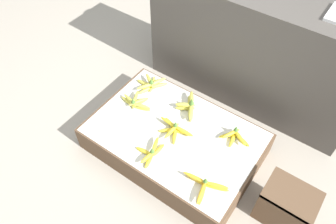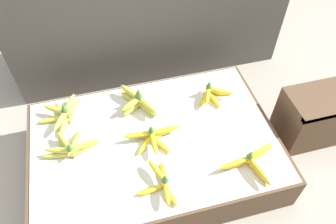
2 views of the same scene
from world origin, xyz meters
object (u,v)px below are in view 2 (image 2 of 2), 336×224
at_px(banana_bunch_front_midleft, 162,183).
at_px(banana_bunch_back_midright, 213,94).
at_px(banana_bunch_front_midright, 251,162).
at_px(banana_bunch_middle_left, 71,147).
at_px(banana_bunch_middle_midleft, 153,136).
at_px(banana_bunch_back_midleft, 137,102).
at_px(banana_bunch_back_left, 64,114).
at_px(wooden_crate, 311,117).

xyz_separation_m(banana_bunch_front_midleft, banana_bunch_back_midright, (0.35, 0.40, -0.00)).
bearing_deg(banana_bunch_back_midright, banana_bunch_front_midright, -86.75).
height_order(banana_bunch_front_midleft, banana_bunch_front_midright, banana_bunch_front_midleft).
xyz_separation_m(banana_bunch_middle_left, banana_bunch_back_midright, (0.68, 0.14, -0.00)).
bearing_deg(banana_bunch_middle_left, banana_bunch_front_midleft, -38.59).
bearing_deg(banana_bunch_middle_midleft, banana_bunch_back_midleft, 97.19).
relative_size(banana_bunch_front_midright, banana_bunch_back_midright, 1.34).
xyz_separation_m(banana_bunch_middle_left, banana_bunch_back_left, (-0.02, 0.19, 0.00)).
bearing_deg(banana_bunch_front_midleft, wooden_crate, 13.91).
bearing_deg(banana_bunch_front_midleft, banana_bunch_middle_left, 141.41).
distance_m(banana_bunch_front_midright, banana_bunch_back_left, 0.85).
relative_size(banana_bunch_front_midleft, banana_bunch_middle_left, 0.86).
distance_m(banana_bunch_front_midleft, banana_bunch_back_midright, 0.53).
xyz_separation_m(wooden_crate, banana_bunch_back_left, (-1.13, 0.26, 0.08)).
height_order(banana_bunch_middle_left, banana_bunch_back_midright, banana_bunch_back_midright).
bearing_deg(banana_bunch_back_midright, banana_bunch_front_midleft, -131.55).
bearing_deg(wooden_crate, banana_bunch_back_midleft, 163.51).
bearing_deg(banana_bunch_back_midright, banana_bunch_middle_left, -168.62).
xyz_separation_m(banana_bunch_front_midright, banana_bunch_middle_left, (-0.70, 0.26, 0.00)).
bearing_deg(banana_bunch_front_midright, banana_bunch_middle_left, 159.62).
bearing_deg(banana_bunch_middle_midleft, banana_bunch_back_midright, 26.87).
height_order(wooden_crate, banana_bunch_front_midright, wooden_crate).
xyz_separation_m(banana_bunch_middle_left, banana_bunch_back_midleft, (0.32, 0.17, 0.01)).
xyz_separation_m(banana_bunch_front_midleft, banana_bunch_middle_midleft, (0.02, 0.23, -0.00)).
distance_m(banana_bunch_front_midleft, banana_bunch_middle_left, 0.42).
height_order(banana_bunch_front_midright, banana_bunch_middle_left, banana_bunch_middle_left).
bearing_deg(banana_bunch_back_midleft, banana_bunch_back_left, 176.58).
height_order(banana_bunch_back_midleft, banana_bunch_back_midright, banana_bunch_back_midleft).
bearing_deg(banana_bunch_back_left, banana_bunch_back_midright, -4.60).
bearing_deg(banana_bunch_back_left, banana_bunch_front_midleft, -52.64).
relative_size(banana_bunch_middle_midleft, banana_bunch_back_left, 1.13).
relative_size(banana_bunch_middle_left, banana_bunch_back_midright, 1.25).
xyz_separation_m(wooden_crate, banana_bunch_back_midright, (-0.44, 0.20, 0.08)).
bearing_deg(banana_bunch_back_midright, wooden_crate, -24.60).
bearing_deg(banana_bunch_front_midleft, banana_bunch_back_left, 127.36).
relative_size(wooden_crate, banana_bunch_front_midleft, 1.32).
bearing_deg(wooden_crate, banana_bunch_front_midright, -154.83).
relative_size(banana_bunch_middle_left, banana_bunch_back_left, 1.13).
bearing_deg(wooden_crate, banana_bunch_middle_left, 176.69).
height_order(wooden_crate, banana_bunch_back_midleft, banana_bunch_back_midleft).
bearing_deg(banana_bunch_front_midright, banana_bunch_back_left, 147.84).
bearing_deg(banana_bunch_front_midright, banana_bunch_back_midleft, 131.61).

